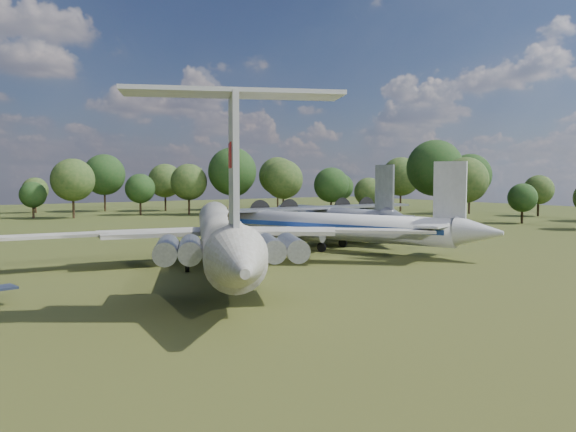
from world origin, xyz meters
TOP-DOWN VIEW (x-y plane):
  - ground at (0.00, 0.00)m, footprint 300.00×300.00m
  - il62_airliner at (5.92, -1.84)m, footprint 64.90×71.53m
  - tu104_jet at (23.47, 3.72)m, footprint 48.81×55.17m
  - an12_transport at (32.04, 13.86)m, footprint 31.73×35.43m
  - person_on_il62 at (-0.73, -16.37)m, footprint 0.66×0.47m

SIDE VIEW (x-z plane):
  - ground at x=0.00m, z-range 0.00..0.00m
  - tu104_jet at x=23.47m, z-range 0.00..4.57m
  - an12_transport at x=32.04m, z-range 0.00..4.65m
  - il62_airliner at x=5.92m, z-range 0.00..5.71m
  - person_on_il62 at x=-0.73m, z-range 5.71..7.42m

